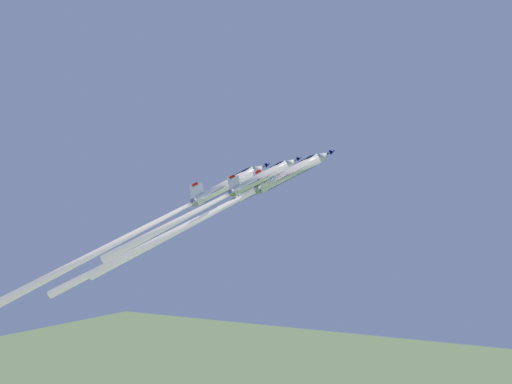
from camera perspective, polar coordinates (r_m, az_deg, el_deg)
The scene contains 4 objects.
jet_lead at distance 109.41m, azimuth -3.94°, elevation -1.87°, with size 37.33×19.39×34.32m.
jet_left at distance 119.49m, azimuth -7.67°, elevation -3.61°, with size 40.66×20.95×40.50m.
jet_right at distance 106.31m, azimuth -5.02°, elevation -1.43°, with size 29.94×15.64×26.96m.
jet_slot at distance 117.30m, azimuth -12.02°, elevation -4.02°, with size 44.28×22.85×43.31m.
Camera 1 is at (53.47, -96.74, 79.46)m, focal length 40.00 mm.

